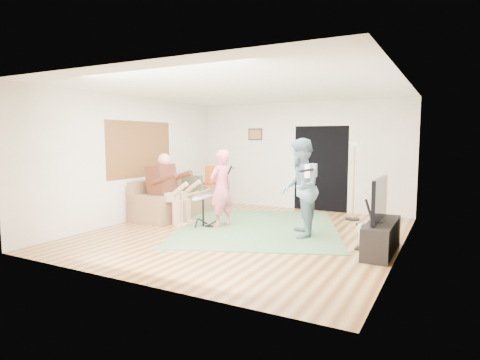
# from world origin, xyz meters

# --- Properties ---
(floor) EXTENTS (6.00, 6.00, 0.00)m
(floor) POSITION_xyz_m (0.00, 0.00, 0.00)
(floor) COLOR brown
(floor) RESTS_ON ground
(walls) EXTENTS (5.50, 6.00, 2.70)m
(walls) POSITION_xyz_m (0.00, 0.00, 1.35)
(walls) COLOR silver
(walls) RESTS_ON floor
(ceiling) EXTENTS (6.00, 6.00, 0.00)m
(ceiling) POSITION_xyz_m (0.00, 0.00, 2.70)
(ceiling) COLOR white
(ceiling) RESTS_ON walls
(window_blinds) EXTENTS (0.00, 2.05, 2.05)m
(window_blinds) POSITION_xyz_m (-2.74, 0.20, 1.55)
(window_blinds) COLOR brown
(window_blinds) RESTS_ON walls
(doorway) EXTENTS (2.10, 0.00, 2.10)m
(doorway) POSITION_xyz_m (0.55, 2.99, 1.05)
(doorway) COLOR black
(doorway) RESTS_ON walls
(picture_frame) EXTENTS (0.42, 0.03, 0.32)m
(picture_frame) POSITION_xyz_m (-1.25, 2.99, 1.90)
(picture_frame) COLOR #3F2314
(picture_frame) RESTS_ON walls
(area_rug) EXTENTS (4.22, 4.50, 0.02)m
(area_rug) POSITION_xyz_m (0.00, 0.54, 0.01)
(area_rug) COLOR #466940
(area_rug) RESTS_ON floor
(sofa) EXTENTS (0.88, 2.13, 0.86)m
(sofa) POSITION_xyz_m (-2.30, 0.73, 0.29)
(sofa) COLOR #886344
(sofa) RESTS_ON floor
(drummer) EXTENTS (0.96, 0.54, 1.48)m
(drummer) POSITION_xyz_m (-1.86, 0.08, 0.58)
(drummer) COLOR #542617
(drummer) RESTS_ON sofa
(drum_kit) EXTENTS (0.36, 0.65, 0.67)m
(drum_kit) POSITION_xyz_m (-1.00, 0.08, 0.29)
(drum_kit) COLOR black
(drum_kit) RESTS_ON floor
(singer) EXTENTS (0.52, 0.65, 1.57)m
(singer) POSITION_xyz_m (-0.68, 0.27, 0.78)
(singer) COLOR #D75D6D
(singer) RESTS_ON floor
(microphone) EXTENTS (0.06, 0.06, 0.24)m
(microphone) POSITION_xyz_m (-0.48, 0.27, 1.17)
(microphone) COLOR black
(microphone) RESTS_ON singer
(guitarist) EXTENTS (0.96, 1.07, 1.80)m
(guitarist) POSITION_xyz_m (1.01, 0.22, 0.90)
(guitarist) COLOR slate
(guitarist) RESTS_ON floor
(guitar_held) EXTENTS (0.20, 0.61, 0.26)m
(guitar_held) POSITION_xyz_m (1.21, 0.22, 1.23)
(guitar_held) COLOR silver
(guitar_held) RESTS_ON guitarist
(guitar_spare) EXTENTS (0.30, 0.27, 0.84)m
(guitar_spare) POSITION_xyz_m (2.22, -0.11, 0.24)
(guitar_spare) COLOR black
(guitar_spare) RESTS_ON floor
(torchiere_lamp) EXTENTS (0.31, 0.31, 1.71)m
(torchiere_lamp) POSITION_xyz_m (1.52, 2.26, 1.17)
(torchiere_lamp) COLOR black
(torchiere_lamp) RESTS_ON floor
(dining_chair) EXTENTS (0.59, 0.61, 1.10)m
(dining_chair) POSITION_xyz_m (-2.07, 1.86, 0.39)
(dining_chair) COLOR tan
(dining_chair) RESTS_ON floor
(tv_cabinet) EXTENTS (0.40, 1.40, 0.50)m
(tv_cabinet) POSITION_xyz_m (2.50, -0.15, 0.25)
(tv_cabinet) COLOR black
(tv_cabinet) RESTS_ON floor
(television) EXTENTS (0.06, 1.10, 0.68)m
(television) POSITION_xyz_m (2.45, -0.15, 0.85)
(television) COLOR black
(television) RESTS_ON tv_cabinet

